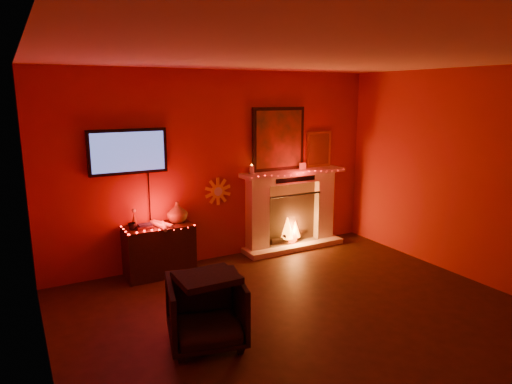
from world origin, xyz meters
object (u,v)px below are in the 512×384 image
armchair (206,311)px  fireplace (291,202)px  console_table (160,247)px  sunburst_clock (218,191)px  tv (128,152)px

armchair → fireplace: bearing=55.3°
fireplace → console_table: fireplace is taller
sunburst_clock → armchair: 2.47m
fireplace → tv: bearing=178.5°
fireplace → console_table: (-2.14, -0.13, -0.34)m
fireplace → tv: size_ratio=1.76×
tv → armchair: size_ratio=1.70×
sunburst_clock → console_table: (-0.94, -0.22, -0.62)m
tv → sunburst_clock: bearing=1.2°
fireplace → armchair: size_ratio=2.99×
console_table → armchair: console_table is taller
tv → sunburst_clock: (1.25, 0.03, -0.65)m
fireplace → sunburst_clock: 1.23m
armchair → sunburst_clock: bearing=76.5°
fireplace → sunburst_clock: (-1.19, 0.09, 0.28)m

